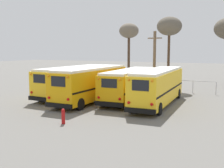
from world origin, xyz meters
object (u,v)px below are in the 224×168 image
at_px(school_bus_1, 92,83).
at_px(bare_tree_2, 169,27).
at_px(school_bus_0, 74,80).
at_px(school_bus_3, 158,86).
at_px(utility_pole, 154,59).
at_px(school_bus_2, 130,84).
at_px(fire_hydrant, 63,116).
at_px(bare_tree_1, 129,32).

height_order(school_bus_1, bare_tree_2, bare_tree_2).
height_order(school_bus_0, school_bus_3, school_bus_3).
distance_m(school_bus_1, utility_pole, 11.65).
bearing_deg(school_bus_2, school_bus_3, -14.83).
height_order(utility_pole, fire_hydrant, utility_pole).
height_order(school_bus_2, utility_pole, utility_pole).
bearing_deg(school_bus_0, school_bus_2, 3.58).
relative_size(school_bus_1, utility_pole, 1.47).
relative_size(utility_pole, bare_tree_2, 0.80).
distance_m(school_bus_1, fire_hydrant, 8.35).
distance_m(school_bus_0, school_bus_2, 6.16).
height_order(school_bus_3, fire_hydrant, school_bus_3).
bearing_deg(fire_hydrant, school_bus_3, 67.92).
bearing_deg(school_bus_1, bare_tree_1, 102.76).
distance_m(school_bus_1, school_bus_3, 6.27).
relative_size(school_bus_0, school_bus_2, 1.03).
bearing_deg(utility_pole, bare_tree_1, 131.18).
relative_size(school_bus_1, school_bus_2, 1.02).
relative_size(school_bus_0, fire_hydrant, 10.30).
bearing_deg(school_bus_1, bare_tree_2, 71.38).
distance_m(school_bus_0, bare_tree_1, 18.39).
bearing_deg(school_bus_3, utility_pole, 109.99).
height_order(utility_pole, bare_tree_1, bare_tree_1).
xyz_separation_m(school_bus_0, fire_hydrant, (5.54, -9.51, -1.19)).
bearing_deg(school_bus_2, bare_tree_1, 113.49).
xyz_separation_m(utility_pole, bare_tree_2, (1.56, 0.87, 3.95)).
bearing_deg(bare_tree_1, bare_tree_2, -39.57).
bearing_deg(school_bus_3, school_bus_2, 165.17).
distance_m(school_bus_0, bare_tree_2, 13.97).
height_order(school_bus_0, utility_pole, utility_pole).
height_order(bare_tree_1, fire_hydrant, bare_tree_1).
relative_size(bare_tree_2, fire_hydrant, 8.62).
distance_m(school_bus_2, utility_pole, 9.43).
relative_size(school_bus_3, bare_tree_1, 1.20).
bearing_deg(fire_hydrant, school_bus_2, 86.47).
height_order(bare_tree_2, fire_hydrant, bare_tree_2).
xyz_separation_m(school_bus_0, bare_tree_1, (-1.23, 17.36, 5.92)).
height_order(school_bus_3, bare_tree_2, bare_tree_2).
distance_m(utility_pole, bare_tree_2, 4.34).
bearing_deg(school_bus_3, bare_tree_2, 100.83).
xyz_separation_m(school_bus_1, bare_tree_2, (4.07, 12.08, 5.87)).
distance_m(school_bus_2, bare_tree_2, 11.75).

